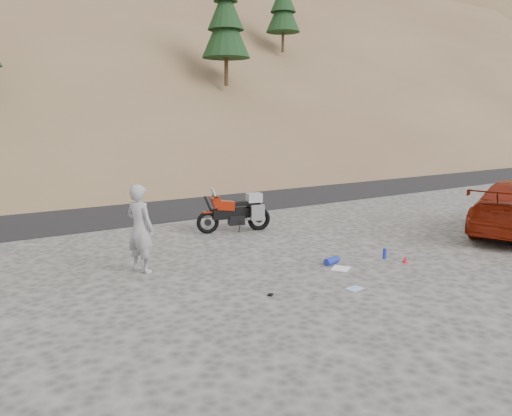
% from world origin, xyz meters
% --- Properties ---
extents(ground, '(140.00, 140.00, 0.00)m').
position_xyz_m(ground, '(0.00, 0.00, 0.00)').
color(ground, '#45423F').
rests_on(ground, ground).
extents(road, '(120.00, 7.00, 0.05)m').
position_xyz_m(road, '(0.00, 9.00, 0.00)').
color(road, black).
rests_on(road, ground).
extents(motorcycle, '(2.18, 0.97, 1.32)m').
position_xyz_m(motorcycle, '(1.41, 3.20, 0.56)').
color(motorcycle, black).
rests_on(motorcycle, ground).
extents(man, '(0.70, 0.81, 1.89)m').
position_xyz_m(man, '(-2.35, 1.01, 0.00)').
color(man, gray).
rests_on(man, ground).
extents(gear_white_cloth, '(0.53, 0.52, 0.01)m').
position_xyz_m(gear_white_cloth, '(1.34, -1.21, 0.01)').
color(gear_white_cloth, white).
rests_on(gear_white_cloth, ground).
extents(gear_blue_mat, '(0.44, 0.25, 0.16)m').
position_xyz_m(gear_blue_mat, '(1.41, -0.84, 0.08)').
color(gear_blue_mat, '#19299A').
rests_on(gear_blue_mat, ground).
extents(gear_bottle, '(0.10, 0.10, 0.24)m').
position_xyz_m(gear_bottle, '(2.77, -1.18, 0.12)').
color(gear_bottle, '#19299A').
rests_on(gear_bottle, ground).
extents(gear_funnel, '(0.16, 0.16, 0.16)m').
position_xyz_m(gear_funnel, '(2.90, -1.67, 0.08)').
color(gear_funnel, red).
rests_on(gear_funnel, ground).
extents(gear_glove_b, '(0.13, 0.12, 0.03)m').
position_xyz_m(gear_glove_b, '(-0.91, -1.74, 0.02)').
color(gear_glove_b, black).
rests_on(gear_glove_b, ground).
extents(gear_blue_cloth, '(0.34, 0.26, 0.01)m').
position_xyz_m(gear_blue_cloth, '(0.65, -2.34, 0.01)').
color(gear_blue_cloth, '#96B0E8').
rests_on(gear_blue_cloth, ground).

